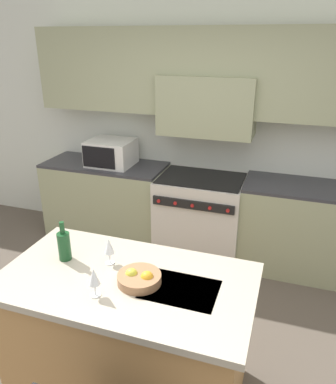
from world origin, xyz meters
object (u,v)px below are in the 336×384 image
(microwave, at_px, (111,153))
(fruit_bowl, at_px, (139,278))
(wine_bottle, at_px, (64,245))
(wine_glass_near, at_px, (94,277))
(wine_glass_far, at_px, (109,247))
(range_stove, at_px, (200,216))

(microwave, bearing_deg, fruit_bowl, -59.19)
(wine_bottle, bearing_deg, wine_glass_near, -36.32)
(wine_glass_far, bearing_deg, wine_glass_near, -77.48)
(range_stove, distance_m, wine_glass_near, 2.21)
(wine_glass_near, bearing_deg, fruit_bowl, 45.31)
(range_stove, height_order, wine_glass_near, wine_glass_near)
(wine_glass_near, bearing_deg, range_stove, 87.51)
(wine_bottle, height_order, wine_glass_far, wine_bottle)
(range_stove, relative_size, fruit_bowl, 3.46)
(wine_bottle, xyz_separation_m, wine_glass_far, (0.30, 0.05, 0.02))
(wine_glass_near, bearing_deg, wine_bottle, 143.68)
(range_stove, distance_m, wine_glass_far, 1.91)
(microwave, distance_m, fruit_bowl, 2.28)
(wine_bottle, relative_size, wine_glass_near, 1.52)
(wine_glass_far, bearing_deg, microwave, 116.31)
(wine_glass_near, xyz_separation_m, wine_glass_far, (-0.07, 0.32, 0.00))
(fruit_bowl, bearing_deg, wine_glass_far, 153.71)
(microwave, bearing_deg, wine_bottle, -72.28)
(fruit_bowl, bearing_deg, microwave, 120.81)
(wine_glass_far, bearing_deg, range_stove, 84.80)
(microwave, distance_m, wine_bottle, 1.97)
(wine_bottle, distance_m, wine_glass_near, 0.47)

